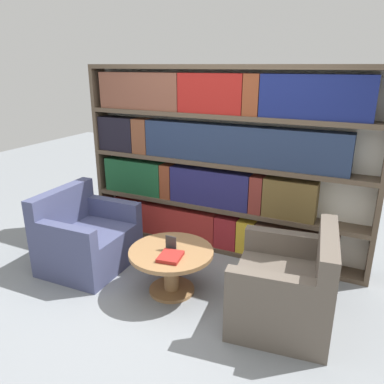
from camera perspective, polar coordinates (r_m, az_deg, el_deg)
The scene contains 7 objects.
ground_plane at distance 3.68m, azimuth -3.37°, elevation -16.32°, with size 14.00×14.00×0.00m, color gray.
bookshelf at distance 4.29m, azimuth 3.67°, elevation 4.61°, with size 3.35×0.30×2.12m.
armchair_left at distance 4.29m, azimuth -15.80°, elevation -7.03°, with size 0.83×0.95×0.85m.
armchair_right at distance 3.40m, azimuth 14.16°, elevation -14.15°, with size 0.91×1.01×0.85m.
coffee_table at distance 3.66m, azimuth -3.17°, elevation -10.60°, with size 0.81×0.81×0.45m.
table_sign at distance 3.58m, azimuth -3.23°, elevation -7.97°, with size 0.11×0.06×0.15m.
stray_book at distance 3.46m, azimuth -3.36°, elevation -9.79°, with size 0.23×0.26×0.03m.
Camera 1 is at (1.50, -2.61, 2.12)m, focal length 35.00 mm.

